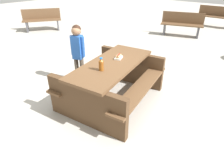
{
  "coord_description": "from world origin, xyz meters",
  "views": [
    {
      "loc": [
        -2.3,
        -1.96,
        2.12
      ],
      "look_at": [
        0.0,
        0.0,
        0.52
      ],
      "focal_mm": 30.84,
      "sensor_mm": 36.0,
      "label": 1
    }
  ],
  "objects_px": {
    "soda_bottle": "(101,65)",
    "park_bench_mid": "(215,16)",
    "park_bench_near": "(182,24)",
    "hotdog_tray": "(119,57)",
    "child_in_coat": "(78,47)",
    "picnic_table": "(112,78)",
    "park_bench_far": "(42,19)"
  },
  "relations": [
    {
      "from": "hotdog_tray",
      "to": "park_bench_mid",
      "type": "relative_size",
      "value": 0.14
    },
    {
      "from": "picnic_table",
      "to": "park_bench_mid",
      "type": "relative_size",
      "value": 1.32
    },
    {
      "from": "picnic_table",
      "to": "park_bench_near",
      "type": "xyz_separation_m",
      "value": [
        4.91,
        0.74,
        0.0
      ]
    },
    {
      "from": "park_bench_near",
      "to": "soda_bottle",
      "type": "bearing_deg",
      "value": -171.35
    },
    {
      "from": "hotdog_tray",
      "to": "park_bench_mid",
      "type": "bearing_deg",
      "value": 1.39
    },
    {
      "from": "soda_bottle",
      "to": "child_in_coat",
      "type": "bearing_deg",
      "value": 69.5
    },
    {
      "from": "park_bench_near",
      "to": "park_bench_mid",
      "type": "distance_m",
      "value": 2.45
    },
    {
      "from": "picnic_table",
      "to": "child_in_coat",
      "type": "relative_size",
      "value": 1.61
    },
    {
      "from": "child_in_coat",
      "to": "park_bench_near",
      "type": "distance_m",
      "value": 4.87
    },
    {
      "from": "soda_bottle",
      "to": "park_bench_far",
      "type": "distance_m",
      "value": 5.94
    },
    {
      "from": "child_in_coat",
      "to": "park_bench_far",
      "type": "bearing_deg",
      "value": 67.09
    },
    {
      "from": "picnic_table",
      "to": "park_bench_far",
      "type": "height_order",
      "value": "park_bench_far"
    },
    {
      "from": "child_in_coat",
      "to": "park_bench_mid",
      "type": "bearing_deg",
      "value": -5.88
    },
    {
      "from": "park_bench_near",
      "to": "park_bench_mid",
      "type": "relative_size",
      "value": 1.02
    },
    {
      "from": "picnic_table",
      "to": "hotdog_tray",
      "type": "bearing_deg",
      "value": 8.96
    },
    {
      "from": "park_bench_mid",
      "to": "park_bench_far",
      "type": "relative_size",
      "value": 1.03
    },
    {
      "from": "picnic_table",
      "to": "park_bench_far",
      "type": "distance_m",
      "value": 5.76
    },
    {
      "from": "soda_bottle",
      "to": "hotdog_tray",
      "type": "relative_size",
      "value": 1.06
    },
    {
      "from": "park_bench_mid",
      "to": "soda_bottle",
      "type": "bearing_deg",
      "value": -178.04
    },
    {
      "from": "soda_bottle",
      "to": "park_bench_mid",
      "type": "distance_m",
      "value": 7.64
    },
    {
      "from": "picnic_table",
      "to": "park_bench_far",
      "type": "xyz_separation_m",
      "value": [
        1.94,
        5.43,
        0.0
      ]
    },
    {
      "from": "hotdog_tray",
      "to": "child_in_coat",
      "type": "xyz_separation_m",
      "value": [
        -0.17,
        0.92,
        0.02
      ]
    },
    {
      "from": "soda_bottle",
      "to": "hotdog_tray",
      "type": "xyz_separation_m",
      "value": [
        0.55,
        0.09,
        -0.07
      ]
    },
    {
      "from": "child_in_coat",
      "to": "park_bench_near",
      "type": "xyz_separation_m",
      "value": [
        4.86,
        -0.21,
        -0.35
      ]
    },
    {
      "from": "soda_bottle",
      "to": "park_bench_mid",
      "type": "xyz_separation_m",
      "value": [
        7.62,
        0.26,
        -0.4
      ]
    },
    {
      "from": "child_in_coat",
      "to": "soda_bottle",
      "type": "bearing_deg",
      "value": -110.5
    },
    {
      "from": "picnic_table",
      "to": "child_in_coat",
      "type": "xyz_separation_m",
      "value": [
        0.05,
        0.95,
        0.35
      ]
    },
    {
      "from": "child_in_coat",
      "to": "park_bench_far",
      "type": "height_order",
      "value": "child_in_coat"
    },
    {
      "from": "soda_bottle",
      "to": "park_bench_near",
      "type": "bearing_deg",
      "value": 8.65
    },
    {
      "from": "picnic_table",
      "to": "soda_bottle",
      "type": "height_order",
      "value": "soda_bottle"
    },
    {
      "from": "picnic_table",
      "to": "park_bench_far",
      "type": "relative_size",
      "value": 1.37
    },
    {
      "from": "hotdog_tray",
      "to": "park_bench_far",
      "type": "height_order",
      "value": "park_bench_far"
    }
  ]
}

